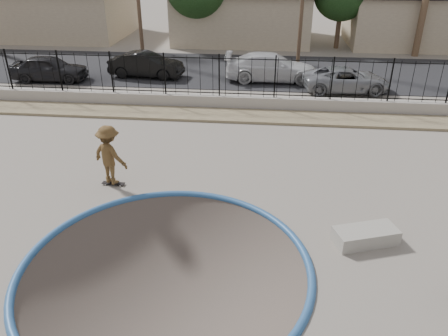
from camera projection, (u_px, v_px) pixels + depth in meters
name	position (u px, v px, depth m)	size (l,w,h in m)	color
ground	(223.00, 117.00, 22.33)	(120.00, 120.00, 2.20)	slate
bowl_pit	(166.00, 268.00, 10.35)	(6.84, 6.84, 1.80)	#4C403A
coping_ring	(166.00, 268.00, 10.35)	(7.04, 7.04, 0.20)	#2B578D
rock_strip	(217.00, 115.00, 19.33)	(42.00, 1.60, 0.11)	tan
retaining_wall	(219.00, 102.00, 20.18)	(42.00, 0.45, 0.60)	gray
fence	(219.00, 76.00, 19.63)	(40.00, 0.04, 1.80)	black
street	(232.00, 70.00, 26.23)	(90.00, 8.00, 0.04)	black
house_west	(57.00, 10.00, 35.09)	(11.60, 8.60, 3.90)	tan
house_center	(243.00, 13.00, 33.71)	(10.60, 8.60, 3.90)	tan
house_east	(431.00, 16.00, 32.43)	(12.60, 8.60, 3.90)	tan
skater	(110.00, 158.00, 13.46)	(1.23, 0.71, 1.90)	brown
skateboard	(113.00, 183.00, 13.87)	(0.74, 0.22, 0.06)	black
concrete_ledge	(365.00, 236.00, 11.14)	(1.60, 0.70, 0.40)	gray
car_a	(49.00, 68.00, 23.90)	(1.63, 4.05, 1.38)	black
car_b	(146.00, 65.00, 24.57)	(1.44, 4.14, 1.36)	black
car_c	(271.00, 67.00, 23.90)	(2.06, 5.06, 1.47)	silver
car_d	(346.00, 80.00, 22.20)	(2.02, 4.39, 1.22)	gray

